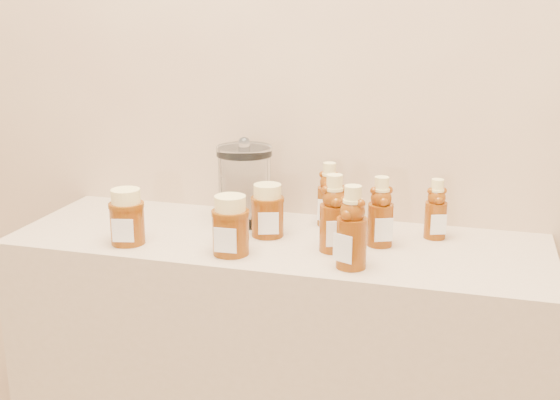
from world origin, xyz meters
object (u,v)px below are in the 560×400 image
(bear_bottle_back_left, at_px, (329,190))
(honey_jar_left, at_px, (127,217))
(glass_canister, at_px, (245,182))
(bear_bottle_front_left, at_px, (334,208))

(bear_bottle_back_left, distance_m, honey_jar_left, 0.47)
(glass_canister, bearing_deg, bear_bottle_front_left, -29.05)
(bear_bottle_front_left, distance_m, glass_canister, 0.28)
(bear_bottle_front_left, relative_size, glass_canister, 0.93)
(bear_bottle_back_left, height_order, bear_bottle_front_left, bear_bottle_front_left)
(glass_canister, bearing_deg, bear_bottle_back_left, 10.65)
(bear_bottle_back_left, bearing_deg, glass_canister, -166.18)
(bear_bottle_back_left, bearing_deg, bear_bottle_front_left, -71.66)
(honey_jar_left, bearing_deg, bear_bottle_front_left, -2.74)
(bear_bottle_front_left, relative_size, honey_jar_left, 1.54)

